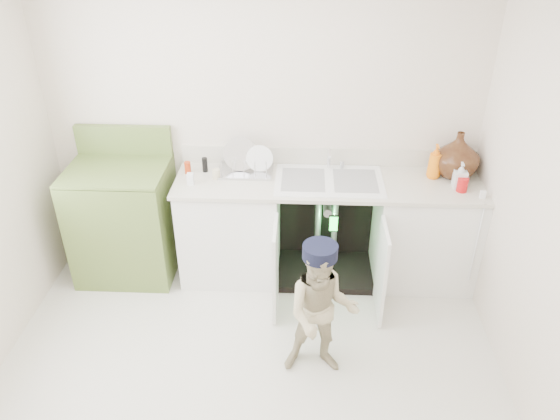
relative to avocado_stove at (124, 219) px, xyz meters
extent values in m
plane|color=beige|center=(1.14, -1.18, -0.51)|extent=(3.50, 3.50, 0.00)
cube|color=beige|center=(1.14, 0.32, 0.74)|extent=(3.50, 2.50, 0.02)
cube|color=beige|center=(2.89, -1.18, 0.74)|extent=(2.50, 3.00, 0.02)
cube|color=white|center=(0.89, 0.02, -0.08)|extent=(0.80, 0.60, 0.86)
cube|color=white|center=(2.49, 0.02, -0.08)|extent=(0.80, 0.60, 0.86)
cube|color=black|center=(1.69, 0.29, -0.08)|extent=(0.80, 0.06, 0.86)
cube|color=black|center=(1.69, 0.02, -0.48)|extent=(0.80, 0.60, 0.06)
cylinder|color=gray|center=(1.62, 0.12, -0.06)|extent=(0.05, 0.05, 0.70)
cylinder|color=gray|center=(1.76, 0.12, -0.06)|extent=(0.05, 0.05, 0.70)
cylinder|color=gray|center=(1.69, 0.07, 0.11)|extent=(0.07, 0.18, 0.07)
cube|color=white|center=(1.29, -0.48, -0.11)|extent=(0.03, 0.40, 0.76)
cube|color=white|center=(2.09, -0.48, -0.11)|extent=(0.02, 0.40, 0.76)
cube|color=beige|center=(1.69, 0.02, 0.38)|extent=(2.44, 0.64, 0.03)
cube|color=beige|center=(1.69, 0.31, 0.47)|extent=(2.44, 0.02, 0.15)
cube|color=white|center=(1.69, 0.02, 0.39)|extent=(0.85, 0.55, 0.02)
cube|color=gray|center=(1.48, 0.02, 0.40)|extent=(0.34, 0.40, 0.01)
cube|color=gray|center=(1.89, 0.02, 0.40)|extent=(0.34, 0.40, 0.01)
cylinder|color=silver|center=(1.69, 0.24, 0.48)|extent=(0.03, 0.03, 0.17)
cylinder|color=silver|center=(1.69, 0.18, 0.56)|extent=(0.02, 0.14, 0.02)
cylinder|color=silver|center=(1.80, 0.24, 0.43)|extent=(0.04, 0.04, 0.06)
cylinder|color=white|center=(2.82, -0.29, 0.04)|extent=(0.01, 0.01, 0.70)
cube|color=white|center=(2.82, -0.20, 0.42)|extent=(0.04, 0.02, 0.06)
cube|color=silver|center=(1.01, 0.14, 0.40)|extent=(0.44, 0.29, 0.02)
cylinder|color=silver|center=(0.97, 0.16, 0.48)|extent=(0.27, 0.10, 0.27)
cylinder|color=white|center=(1.13, 0.14, 0.47)|extent=(0.22, 0.06, 0.21)
cylinder|color=silver|center=(0.84, 0.04, 0.48)|extent=(0.01, 0.01, 0.13)
cylinder|color=silver|center=(0.92, 0.04, 0.48)|extent=(0.01, 0.01, 0.13)
cylinder|color=silver|center=(1.01, 0.04, 0.48)|extent=(0.01, 0.01, 0.13)
cylinder|color=silver|center=(1.10, 0.04, 0.48)|extent=(0.01, 0.01, 0.13)
cylinder|color=silver|center=(1.19, 0.04, 0.48)|extent=(0.01, 0.01, 0.13)
imported|color=#442913|center=(2.69, 0.16, 0.58)|extent=(0.35, 0.35, 0.37)
imported|color=orange|center=(2.51, 0.12, 0.54)|extent=(0.11, 0.11, 0.28)
imported|color=silver|center=(2.68, -0.04, 0.50)|extent=(0.09, 0.10, 0.21)
cylinder|color=red|center=(2.69, -0.10, 0.45)|extent=(0.08, 0.08, 0.11)
cylinder|color=#B9330F|center=(0.55, 0.10, 0.44)|extent=(0.05, 0.05, 0.10)
cylinder|color=beige|center=(0.79, 0.02, 0.43)|extent=(0.06, 0.06, 0.08)
cylinder|color=black|center=(0.69, 0.14, 0.45)|extent=(0.04, 0.04, 0.12)
cube|color=white|center=(0.61, -0.08, 0.44)|extent=(0.05, 0.05, 0.09)
cube|color=olive|center=(0.00, -0.01, -0.03)|extent=(0.79, 0.65, 0.96)
cube|color=olive|center=(0.00, -0.01, 0.47)|extent=(0.79, 0.65, 0.02)
cube|color=olive|center=(0.00, 0.28, 0.60)|extent=(0.79, 0.06, 0.25)
cylinder|color=black|center=(-0.20, -0.17, 0.46)|extent=(0.18, 0.18, 0.02)
cylinder|color=silver|center=(-0.20, -0.17, 0.47)|extent=(0.21, 0.21, 0.01)
cylinder|color=black|center=(-0.20, 0.15, 0.46)|extent=(0.18, 0.18, 0.02)
cylinder|color=silver|center=(-0.20, 0.15, 0.47)|extent=(0.21, 0.21, 0.01)
cylinder|color=black|center=(0.20, -0.17, 0.46)|extent=(0.18, 0.18, 0.02)
cylinder|color=silver|center=(0.20, -0.17, 0.47)|extent=(0.21, 0.21, 0.01)
cylinder|color=black|center=(0.20, 0.15, 0.46)|extent=(0.18, 0.18, 0.02)
cylinder|color=silver|center=(0.20, 0.15, 0.47)|extent=(0.21, 0.21, 0.01)
imported|color=beige|center=(1.62, -1.07, 0.00)|extent=(0.49, 0.39, 1.00)
cylinder|color=black|center=(1.62, -1.07, 0.47)|extent=(0.22, 0.22, 0.09)
cube|color=black|center=(1.62, -0.97, 0.43)|extent=(0.17, 0.09, 0.01)
cube|color=black|center=(1.72, -0.32, 0.21)|extent=(0.07, 0.01, 0.14)
cube|color=#26F23F|center=(1.72, -0.33, 0.21)|extent=(0.06, 0.00, 0.12)
camera|label=1|loc=(1.48, -3.80, 2.40)|focal=35.00mm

